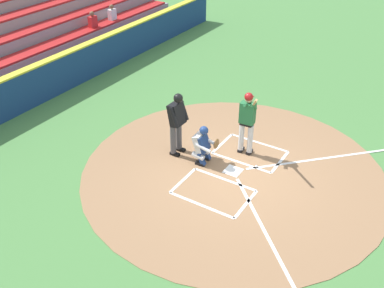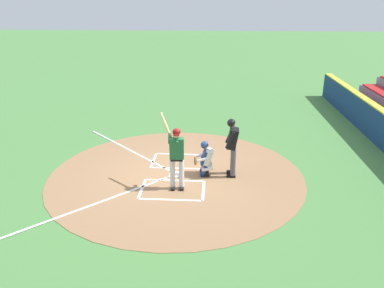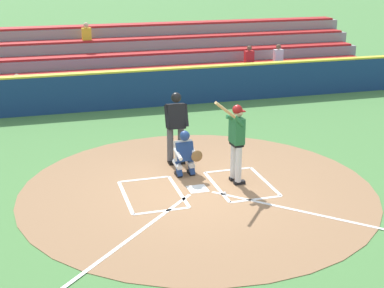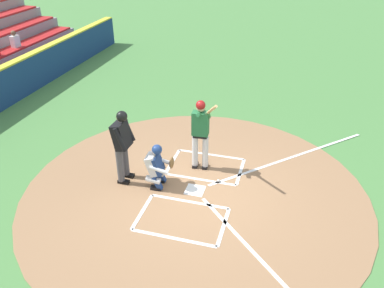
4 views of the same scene
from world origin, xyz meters
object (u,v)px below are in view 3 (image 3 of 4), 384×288
Objects in this scene: plate_umpire at (176,123)px; baseball at (225,193)px; batter at (236,138)px; catcher at (185,152)px.

plate_umpire is 25.20× the size of baseball.
batter is at bearing -128.82° from baseball.
catcher is (1.00, -0.78, -0.51)m from batter.
catcher reaches higher than baseball.
catcher is at bearing -38.02° from batter.
plate_umpire is at bearing -58.21° from batter.
batter reaches higher than catcher.
plate_umpire reaches higher than baseball.
batter reaches higher than plate_umpire.
baseball is (-0.54, 2.19, -1.04)m from plate_umpire.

